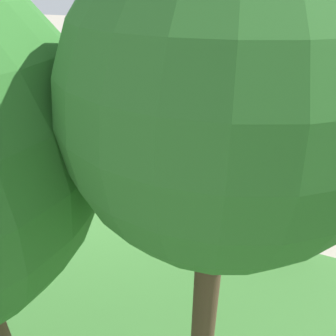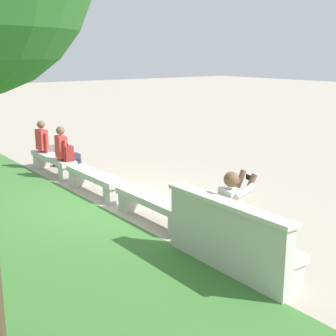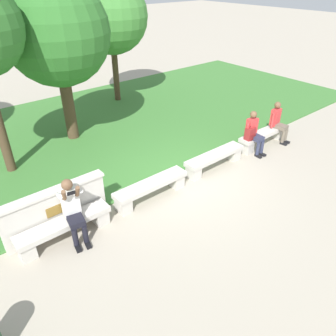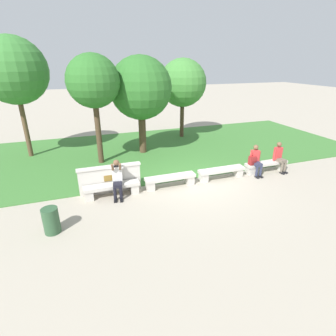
# 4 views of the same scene
# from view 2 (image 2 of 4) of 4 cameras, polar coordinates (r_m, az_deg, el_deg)

# --- Properties ---
(ground_plane) EXTENTS (80.00, 80.00, 0.00)m
(ground_plane) POSITION_cam_2_polar(r_m,az_deg,el_deg) (9.22, -5.65, -4.65)
(ground_plane) COLOR #A89E8C
(bench_main) EXTENTS (1.94, 0.40, 0.45)m
(bench_main) POSITION_cam_2_polar(r_m,az_deg,el_deg) (6.70, 9.09, -9.28)
(bench_main) COLOR beige
(bench_main) RESTS_ON ground
(bench_near) EXTENTS (1.94, 0.40, 0.45)m
(bench_near) POSITION_cam_2_polar(r_m,az_deg,el_deg) (8.25, -1.78, -4.62)
(bench_near) COLOR beige
(bench_near) RESTS_ON ground
(bench_mid) EXTENTS (1.94, 0.40, 0.45)m
(bench_mid) POSITION_cam_2_polar(r_m,az_deg,el_deg) (10.04, -8.91, -1.42)
(bench_mid) COLOR beige
(bench_mid) RESTS_ON ground
(bench_far) EXTENTS (1.94, 0.40, 0.45)m
(bench_far) POSITION_cam_2_polar(r_m,az_deg,el_deg) (11.96, -13.81, 0.79)
(bench_far) COLOR beige
(bench_far) RESTS_ON ground
(backrest_wall_with_plaque) EXTENTS (2.23, 0.24, 1.01)m
(backrest_wall_with_plaque) POSITION_cam_2_polar(r_m,az_deg,el_deg) (6.39, 7.01, -8.25)
(backrest_wall_with_plaque) COLOR beige
(backrest_wall_with_plaque) RESTS_ON ground
(person_photographer) EXTENTS (0.52, 0.77, 1.32)m
(person_photographer) POSITION_cam_2_polar(r_m,az_deg,el_deg) (6.73, 8.45, -5.17)
(person_photographer) COLOR black
(person_photographer) RESTS_ON ground
(person_distant) EXTENTS (0.48, 0.69, 1.26)m
(person_distant) POSITION_cam_2_polar(r_m,az_deg,el_deg) (11.35, -12.36, 2.11)
(person_distant) COLOR black
(person_distant) RESTS_ON ground
(person_companion) EXTENTS (0.48, 0.70, 1.26)m
(person_companion) POSITION_cam_2_polar(r_m,az_deg,el_deg) (12.43, -14.66, 2.97)
(person_companion) COLOR black
(person_companion) RESTS_ON ground
(backpack) EXTENTS (0.28, 0.24, 0.43)m
(backpack) POSITION_cam_2_polar(r_m,az_deg,el_deg) (11.22, -12.11, 1.74)
(backpack) COLOR maroon
(backpack) RESTS_ON bench_far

